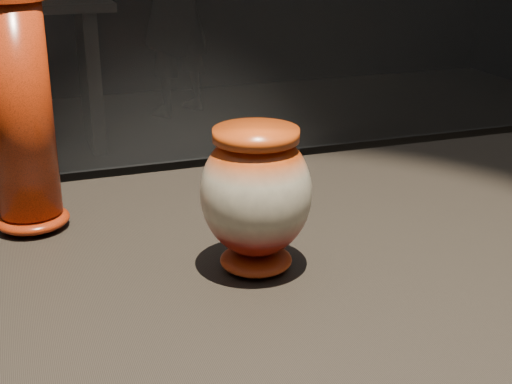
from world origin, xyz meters
TOP-DOWN VIEW (x-y plane):
  - main_vase at (0.01, -0.03)m, footprint 0.16×0.16m
  - tall_vase at (-0.25, 0.21)m, footprint 0.14×0.14m

SIDE VIEW (x-z plane):
  - main_vase at x=0.01m, z-range 0.91..1.10m
  - tall_vase at x=-0.25m, z-range 0.89..1.24m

